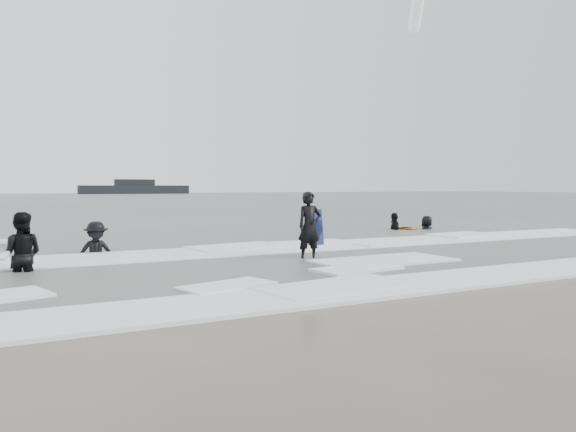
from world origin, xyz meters
name	(u,v)px	position (x,y,z in m)	size (l,w,h in m)	color
ground	(400,280)	(0.00, 0.00, 0.00)	(320.00, 320.00, 0.00)	brown
sea	(53,199)	(0.00, 80.00, 0.06)	(320.00, 320.00, 0.00)	#47544C
surfer_centre	(309,260)	(-0.10, 3.59, 0.00)	(0.67, 0.44, 1.82)	black
surfer_wading	(21,273)	(-6.89, 4.67, 0.00)	(0.93, 0.73, 1.92)	black
surfer_breaker	(96,255)	(-4.89, 7.32, 0.00)	(1.17, 0.67, 1.81)	black
surfer_right_near	(394,231)	(8.18, 10.56, 0.00)	(1.14, 0.47, 1.94)	black
surfer_right_far	(427,230)	(9.52, 9.97, 0.00)	(0.88, 0.57, 1.80)	black
surf_foam	(311,258)	(0.00, 3.70, 0.04)	(30.03, 9.06, 0.09)	white
bodyboards	(284,233)	(0.53, 6.31, 0.50)	(16.74, 7.21, 1.25)	#10184E
vessel_horizon	(135,189)	(25.18, 141.14, 1.42)	(28.10, 5.02, 3.81)	black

